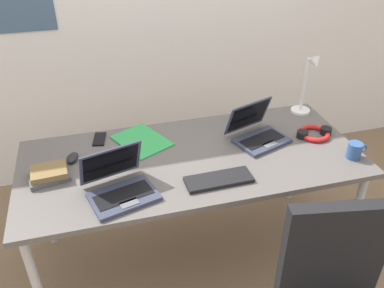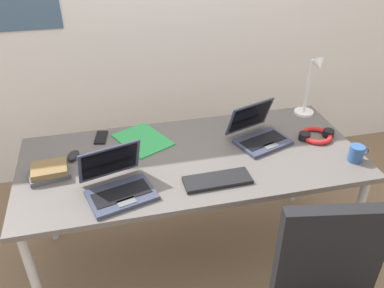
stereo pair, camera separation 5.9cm
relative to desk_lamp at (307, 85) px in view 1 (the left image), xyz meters
name	(u,v)px [view 1 (the left image)]	position (x,y,z in m)	size (l,w,h in m)	color
ground_plane	(192,253)	(-0.80, -0.28, -0.94)	(12.00, 12.00, 0.00)	#7A6047
wall_back	(149,0)	(-0.80, 0.82, 0.36)	(6.00, 0.13, 2.60)	silver
desk	(192,165)	(-0.80, -0.28, -0.25)	(1.80, 0.80, 0.74)	#595451
desk_lamp	(307,85)	(0.00, 0.00, 0.00)	(0.12, 0.18, 0.40)	white
laptop_back_right	(120,186)	(-1.20, -0.48, -0.15)	(0.36, 0.35, 0.22)	#33384C
laptop_mid_desk	(258,133)	(-0.40, -0.20, -0.15)	(0.36, 0.34, 0.21)	#33384C
external_keyboard	(219,180)	(-0.73, -0.52, -0.19)	(0.33, 0.12, 0.02)	black
computer_mouse	(72,158)	(-1.41, -0.15, -0.18)	(0.06, 0.10, 0.03)	black
cell_phone	(100,139)	(-1.26, 0.02, -0.19)	(0.06, 0.14, 0.01)	black
headphones	(314,133)	(-0.07, -0.25, -0.18)	(0.21, 0.18, 0.04)	red
pill_bottle	(246,112)	(-0.37, 0.05, -0.16)	(0.04, 0.04, 0.08)	gold
book_stack	(49,175)	(-1.52, -0.28, -0.17)	(0.21, 0.16, 0.06)	#4C4C51
paper_folder_center	(142,141)	(-1.03, -0.05, -0.19)	(0.23, 0.31, 0.01)	green
coffee_mug	(355,150)	(0.02, -0.51, -0.15)	(0.11, 0.08, 0.09)	#2D518C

